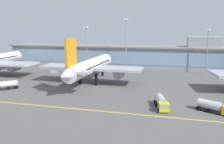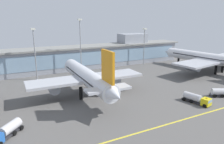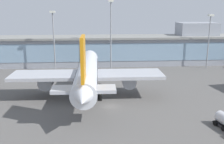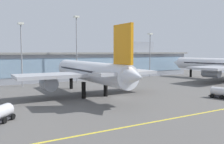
{
  "view_description": "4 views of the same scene",
  "coord_description": "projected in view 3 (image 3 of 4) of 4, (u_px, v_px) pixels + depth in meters",
  "views": [
    {
      "loc": [
        24.37,
        -75.7,
        20.84
      ],
      "look_at": [
        3.17,
        6.68,
        4.86
      ],
      "focal_mm": 36.81,
      "sensor_mm": 36.0,
      "label": 1
    },
    {
      "loc": [
        -30.15,
        -58.9,
        26.31
      ],
      "look_at": [
        6.38,
        11.3,
        6.04
      ],
      "focal_mm": 34.01,
      "sensor_mm": 36.0,
      "label": 2
    },
    {
      "loc": [
        -3.88,
        -59.51,
        23.36
      ],
      "look_at": [
        1.3,
        11.7,
        5.63
      ],
      "focal_mm": 41.91,
      "sensor_mm": 36.0,
      "label": 3
    },
    {
      "loc": [
        -35.47,
        -55.16,
        12.23
      ],
      "look_at": [
        2.66,
        9.21,
        6.11
      ],
      "focal_mm": 40.34,
      "sensor_mm": 36.0,
      "label": 4
    }
  ],
  "objects": [
    {
      "name": "airliner_near_right",
      "position": [
        87.0,
        73.0,
        68.37
      ],
      "size": [
        39.83,
        47.99,
        18.07
      ],
      "rotation": [
        0.0,
        0.0,
        1.55
      ],
      "color": "black",
      "rests_on": "ground"
    },
    {
      "name": "ground_plane",
      "position": [
        110.0,
        106.0,
        63.51
      ],
      "size": [
        188.32,
        188.32,
        0.0
      ],
      "primitive_type": "plane",
      "color": "#5B5956"
    },
    {
      "name": "apron_light_mast_centre",
      "position": [
        111.0,
        26.0,
        94.68
      ],
      "size": [
        1.8,
        1.8,
        25.9
      ],
      "color": "gray",
      "rests_on": "ground"
    },
    {
      "name": "terminal_building",
      "position": [
        107.0,
        49.0,
        108.41
      ],
      "size": [
        137.51,
        14.0,
        17.03
      ],
      "color": "#9399A3",
      "rests_on": "ground"
    },
    {
      "name": "apron_light_mast_west",
      "position": [
        209.0,
        33.0,
        99.73
      ],
      "size": [
        1.8,
        1.8,
        20.8
      ],
      "color": "gray",
      "rests_on": "ground"
    },
    {
      "name": "apron_light_mast_east",
      "position": [
        54.0,
        32.0,
        93.5
      ],
      "size": [
        1.8,
        1.8,
        22.15
      ],
      "color": "gray",
      "rests_on": "ground"
    }
  ]
}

